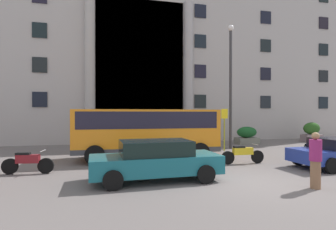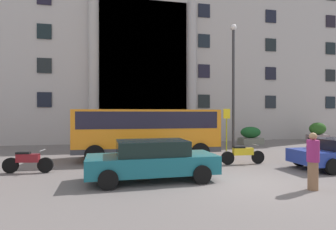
# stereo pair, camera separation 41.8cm
# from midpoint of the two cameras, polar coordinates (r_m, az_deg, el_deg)

# --- Properties ---
(ground_plane) EXTENTS (80.00, 64.00, 0.12)m
(ground_plane) POSITION_cam_midpoint_polar(r_m,az_deg,el_deg) (9.79, 17.84, -13.77)
(ground_plane) COLOR #645C59
(office_building_facade) EXTENTS (38.41, 9.63, 15.11)m
(office_building_facade) POSITION_cam_midpoint_polar(r_m,az_deg,el_deg) (26.65, -1.70, 11.67)
(office_building_facade) COLOR #ADA4A0
(office_building_facade) RESTS_ON ground_plane
(orange_minibus) EXTENTS (7.16, 3.01, 2.51)m
(orange_minibus) POSITION_cam_midpoint_polar(r_m,az_deg,el_deg) (13.90, -3.61, -2.96)
(orange_minibus) COLOR orange
(orange_minibus) RESTS_ON ground_plane
(bus_stop_sign) EXTENTS (0.44, 0.08, 2.60)m
(bus_stop_sign) POSITION_cam_midpoint_polar(r_m,az_deg,el_deg) (17.16, 12.91, -2.04)
(bus_stop_sign) COLOR #959F1A
(bus_stop_sign) RESTS_ON ground_plane
(hedge_planter_far_east) EXTENTS (1.67, 0.98, 1.32)m
(hedge_planter_far_east) POSITION_cam_midpoint_polar(r_m,az_deg,el_deg) (21.34, 17.55, -4.20)
(hedge_planter_far_east) COLOR slate
(hedge_planter_far_east) RESTS_ON ground_plane
(hedge_planter_far_west) EXTENTS (1.49, 0.89, 1.55)m
(hedge_planter_far_west) POSITION_cam_midpoint_polar(r_m,az_deg,el_deg) (18.86, -2.39, -4.44)
(hedge_planter_far_west) COLOR #6D635D
(hedge_planter_far_west) RESTS_ON ground_plane
(hedge_planter_entrance_left) EXTENTS (1.57, 0.84, 1.59)m
(hedge_planter_entrance_left) POSITION_cam_midpoint_polar(r_m,az_deg,el_deg) (25.05, 29.41, -3.26)
(hedge_planter_entrance_left) COLOR gray
(hedge_planter_entrance_left) RESTS_ON ground_plane
(parked_coupe_end) EXTENTS (4.48, 2.04, 1.39)m
(parked_coupe_end) POSITION_cam_midpoint_polar(r_m,az_deg,el_deg) (9.53, -2.12, -9.38)
(parked_coupe_end) COLOR #18616E
(parked_coupe_end) RESTS_ON ground_plane
(motorcycle_far_end) EXTENTS (1.92, 0.56, 0.89)m
(motorcycle_far_end) POSITION_cam_midpoint_polar(r_m,az_deg,el_deg) (11.94, -26.69, -8.71)
(motorcycle_far_end) COLOR black
(motorcycle_far_end) RESTS_ON ground_plane
(motorcycle_near_kerb) EXTENTS (2.08, 0.55, 0.89)m
(motorcycle_near_kerb) POSITION_cam_midpoint_polar(r_m,az_deg,el_deg) (12.99, 16.23, -7.92)
(motorcycle_near_kerb) COLOR black
(motorcycle_near_kerb) RESTS_ON ground_plane
(scooter_by_planter) EXTENTS (2.05, 0.67, 0.89)m
(scooter_by_planter) POSITION_cam_midpoint_polar(r_m,az_deg,el_deg) (15.24, 29.15, -6.73)
(scooter_by_planter) COLOR black
(scooter_by_planter) RESTS_ON ground_plane
(pedestrian_man_crossing) EXTENTS (0.36, 0.36, 1.74)m
(pedestrian_man_crossing) POSITION_cam_midpoint_polar(r_m,az_deg,el_deg) (9.52, 29.35, -8.43)
(pedestrian_man_crossing) COLOR brown
(pedestrian_man_crossing) RESTS_ON ground_plane
(lamppost_plaza_centre) EXTENTS (0.40, 0.40, 8.15)m
(lamppost_plaza_centre) POSITION_cam_midpoint_polar(r_m,az_deg,el_deg) (18.44, 14.23, 7.77)
(lamppost_plaza_centre) COLOR #353436
(lamppost_plaza_centre) RESTS_ON ground_plane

